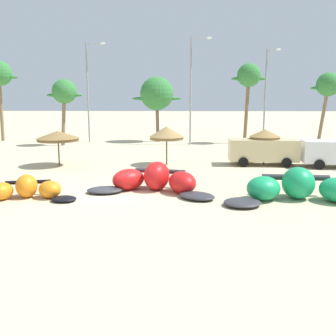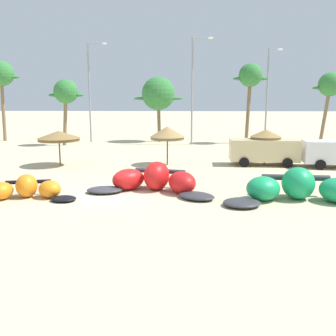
{
  "view_description": "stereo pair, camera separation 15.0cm",
  "coord_description": "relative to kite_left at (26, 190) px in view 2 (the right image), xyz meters",
  "views": [
    {
      "loc": [
        3.54,
        -17.61,
        4.64
      ],
      "look_at": [
        2.86,
        2.0,
        1.0
      ],
      "focal_mm": 39.75,
      "sensor_mm": 36.0,
      "label": 1
    },
    {
      "loc": [
        3.69,
        -17.61,
        4.64
      ],
      "look_at": [
        2.86,
        2.0,
        1.0
      ],
      "focal_mm": 39.75,
      "sensor_mm": 36.0,
      "label": 2
    }
  ],
  "objects": [
    {
      "name": "kite_left",
      "position": [
        0.0,
        0.0,
        0.0
      ],
      "size": [
        4.98,
        2.81,
        1.11
      ],
      "color": "black",
      "rests_on": "ground"
    },
    {
      "name": "lamppost_west_center",
      "position": [
        -2.6,
        23.73,
        5.45
      ],
      "size": [
        2.15,
        0.24,
        10.56
      ],
      "color": "gray",
      "rests_on": "ground"
    },
    {
      "name": "beach_umbrella_middle",
      "position": [
        6.31,
        9.44,
        1.87
      ],
      "size": [
        2.5,
        2.5,
        2.76
      ],
      "color": "brown",
      "rests_on": "ground"
    },
    {
      "name": "beach_umbrella_near_palms",
      "position": [
        13.32,
        9.96,
        1.74
      ],
      "size": [
        2.23,
        2.23,
        2.53
      ],
      "color": "brown",
      "rests_on": "ground"
    },
    {
      "name": "kite_left_of_center",
      "position": [
        6.0,
        1.69,
        0.14
      ],
      "size": [
        6.66,
        3.86,
        1.46
      ],
      "color": "#333338",
      "rests_on": "ground"
    },
    {
      "name": "palm_leftmost",
      "position": [
        -12.67,
        24.41,
        6.83
      ],
      "size": [
        4.15,
        2.77,
        8.81
      ],
      "color": "#7F6647",
      "rests_on": "ground"
    },
    {
      "name": "lamppost_east_center",
      "position": [
        8.43,
        21.71,
        5.54
      ],
      "size": [
        2.12,
        0.24,
        10.74
      ],
      "color": "gray",
      "rests_on": "ground"
    },
    {
      "name": "beach_umbrella_near_van",
      "position": [
        -1.27,
        8.79,
        1.69
      ],
      "size": [
        2.99,
        2.99,
        2.47
      ],
      "color": "brown",
      "rests_on": "ground"
    },
    {
      "name": "parked_car_second",
      "position": [
        13.05,
        9.68,
        0.67
      ],
      "size": [
        4.81,
        2.29,
        1.84
      ],
      "color": "beige",
      "rests_on": "ground"
    },
    {
      "name": "palm_center_right",
      "position": [
        22.81,
        23.84,
        5.59
      ],
      "size": [
        3.76,
        2.51,
        7.43
      ],
      "color": "#7F6647",
      "rests_on": "ground"
    },
    {
      "name": "palm_center_left",
      "position": [
        14.31,
        22.99,
        6.45
      ],
      "size": [
        3.65,
        2.43,
        8.31
      ],
      "color": "brown",
      "rests_on": "ground"
    },
    {
      "name": "ground_plane",
      "position": [
        3.77,
        0.81,
        -0.42
      ],
      "size": [
        260.0,
        260.0,
        0.0
      ],
      "primitive_type": "plane",
      "color": "beige"
    },
    {
      "name": "palm_left",
      "position": [
        -4.35,
        20.58,
        4.84
      ],
      "size": [
        3.62,
        2.42,
        6.61
      ],
      "color": "#7F6647",
      "rests_on": "ground"
    },
    {
      "name": "kite_center",
      "position": [
        12.83,
        0.08,
        0.16
      ],
      "size": [
        7.52,
        3.61,
        1.51
      ],
      "color": "#333338",
      "rests_on": "ground"
    },
    {
      "name": "palm_left_of_gap",
      "position": [
        4.65,
        24.32,
        4.77
      ],
      "size": [
        5.4,
        3.6,
        7.05
      ],
      "color": "brown",
      "rests_on": "ground"
    },
    {
      "name": "lamppost_east",
      "position": [
        16.48,
        24.32,
        5.06
      ],
      "size": [
        1.53,
        0.24,
        9.95
      ],
      "color": "gray",
      "rests_on": "ground"
    }
  ]
}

